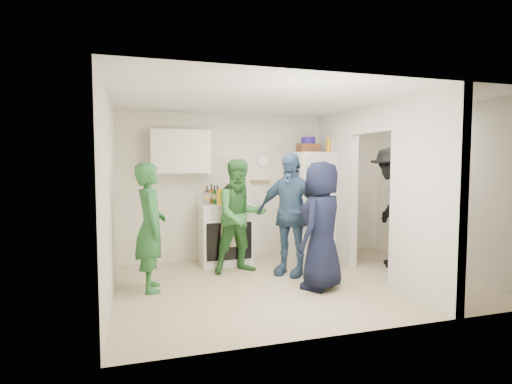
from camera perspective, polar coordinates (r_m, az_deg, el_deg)
floor at (r=5.72m, az=5.65°, el=-12.77°), size 4.80×4.80×0.00m
wall_back at (r=7.09m, az=0.49°, el=0.81°), size 4.80×0.00×4.80m
wall_front at (r=3.98m, az=15.12°, el=-1.96°), size 4.80×0.00×4.80m
wall_left at (r=5.09m, az=-20.13°, el=-0.77°), size 0.00×3.40×3.40m
wall_right at (r=6.78m, az=24.85°, el=0.27°), size 0.00×3.40×3.40m
ceiling at (r=5.54m, az=5.84°, el=12.82°), size 4.80×4.80×0.00m
partition_pier_back at (r=7.00m, az=11.40°, el=0.68°), size 0.12×1.20×2.50m
partition_pier_front at (r=5.16m, az=22.96°, el=-0.77°), size 0.12×1.20×2.50m
partition_header at (r=6.07m, az=16.51°, el=10.00°), size 0.12×1.00×0.40m
stove at (r=6.68m, az=-4.50°, el=-5.90°), size 0.84×0.70×1.00m
upper_cabinet at (r=6.62m, az=-10.75°, el=5.69°), size 0.95×0.34×0.70m
fridge at (r=7.10m, az=8.29°, el=-1.86°), size 0.76×0.74×1.85m
wicker_basket at (r=7.07m, az=7.46°, el=6.24°), size 0.35×0.25×0.15m
blue_bowl at (r=7.08m, az=7.47°, el=7.29°), size 0.24×0.24×0.11m
yellow_cup_stack_top at (r=7.08m, az=10.35°, el=6.61°), size 0.09×0.09×0.25m
wall_clock at (r=7.07m, az=0.93°, el=4.45°), size 0.22×0.02×0.22m
spice_shelf at (r=7.03m, az=0.61°, el=1.60°), size 0.35×0.08×0.03m
nook_window at (r=6.90m, az=23.73°, el=3.69°), size 0.03×0.70×0.80m
nook_window_frame at (r=6.89m, az=23.63°, el=3.69°), size 0.04×0.76×0.86m
nook_valance at (r=6.88m, az=23.56°, el=6.61°), size 0.04×0.82×0.18m
yellow_cup_stack_stove at (r=6.36m, az=-5.17°, el=-0.73°), size 0.09×0.09×0.25m
red_cup at (r=6.46m, az=-2.25°, el=-1.22°), size 0.09×0.09×0.12m
person_green_left at (r=5.38m, az=-14.84°, el=-4.85°), size 0.42×0.62×1.67m
person_green_center at (r=6.07m, az=-2.22°, el=-3.45°), size 0.91×0.75×1.72m
person_denim at (r=5.95m, az=4.85°, el=-3.15°), size 1.06×1.07×1.82m
person_navy at (r=5.34m, az=9.37°, el=-4.72°), size 0.98×0.94×1.69m
person_nook at (r=6.78m, az=18.95°, el=-1.98°), size 1.20×1.44×1.93m
bottle_a at (r=6.65m, az=-7.03°, el=-0.36°), size 0.07×0.07×0.29m
bottle_b at (r=6.50m, az=-5.96°, el=-0.39°), size 0.06×0.06×0.30m
bottle_c at (r=6.74m, az=-5.53°, el=-0.32°), size 0.08×0.08×0.28m
bottle_d at (r=6.56m, az=-4.17°, el=-0.32°), size 0.08×0.08×0.31m
bottle_e at (r=6.79m, az=-3.96°, el=-0.12°), size 0.07×0.07×0.32m
bottle_f at (r=6.68m, az=-3.05°, el=-0.33°), size 0.07×0.07×0.29m
bottle_g at (r=6.78m, az=-2.57°, el=-0.11°), size 0.07×0.07×0.32m
bottle_h at (r=6.43m, az=-7.00°, el=-0.65°), size 0.07×0.07×0.26m
bottle_i at (r=6.71m, az=-4.42°, el=-0.37°), size 0.07×0.07×0.27m
bottle_j at (r=6.58m, az=-1.83°, el=-0.45°), size 0.06×0.06×0.27m
bottle_k at (r=6.59m, az=-6.39°, el=-0.25°), size 0.06×0.06×0.32m
bottle_l at (r=6.49m, az=-3.17°, el=-0.46°), size 0.08×0.08×0.29m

